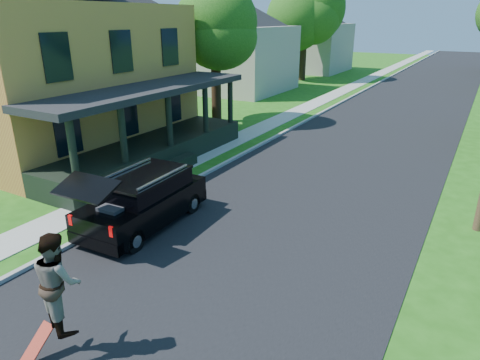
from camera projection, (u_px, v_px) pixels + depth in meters
The scene contains 13 objects.
ground at pixel (208, 282), 9.75m from camera, with size 140.00×140.00×0.00m, color #225E12.
street at pixel (392, 117), 25.93m from camera, with size 8.00×120.00×0.02m, color black.
curb at pixel (328, 110), 27.82m from camera, with size 0.15×120.00×0.12m, color #999A95.
sidewalk at pixel (306, 108), 28.55m from camera, with size 1.30×120.00×0.03m, color #999A92.
front_walk at pixel (106, 153), 19.04m from camera, with size 6.50×1.20×0.03m, color #999A92.
main_house at pixel (40, 35), 18.82m from camera, with size 15.56×15.56×10.10m.
neighbor_house_mid at pixel (235, 37), 33.98m from camera, with size 12.78×12.78×8.30m.
neighbor_house_far at pixel (309, 31), 46.92m from camera, with size 12.78×12.78×8.30m.
black_suv at pixel (143, 200), 12.17m from camera, with size 1.87×4.46×2.05m.
skateboarder at pixel (58, 281), 7.27m from camera, with size 1.06×0.95×1.81m.
skateboard at pixel (35, 349), 7.42m from camera, with size 0.29×0.71×0.68m.
tree_left_mid at pixel (215, 29), 23.02m from camera, with size 5.62×5.82×7.57m.
tree_left_far at pixel (305, 10), 38.94m from camera, with size 6.78×6.43×9.34m.
Camera 1 is at (4.77, -6.80, 5.66)m, focal length 32.00 mm.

